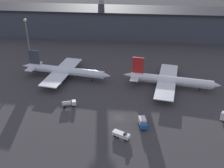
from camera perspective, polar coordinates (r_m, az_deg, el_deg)
The scene contains 8 objects.
ground at distance 111.15m, azimuth 1.38°, elevation -6.90°, with size 600.00×600.00×0.00m, color #383538.
terminal_building at distance 199.29m, azimuth 3.65°, elevation 12.31°, with size 198.71×25.53×19.26m.
airplane_0 at distance 141.67m, azimuth -9.59°, elevation 2.57°, with size 47.40×34.67×13.20m.
airplane_1 at distance 134.03m, azimuth 11.66°, elevation 0.72°, with size 45.44×37.73×13.39m.
service_vehicle_1 at distance 106.28m, azimuth 6.26°, elevation -7.77°, with size 3.61×6.13×3.14m.
service_vehicle_3 at distance 118.54m, azimuth -8.74°, elevation -3.91°, with size 6.04×3.67×2.61m.
service_vehicle_4 at distance 100.68m, azimuth 1.90°, elevation -10.23°, with size 6.69×4.79×2.79m.
lamp_post_0 at distance 168.77m, azimuth -16.91°, elevation 9.98°, with size 1.80×1.80×22.67m.
Camera 1 is at (6.15, -90.84, 63.75)m, focal length 45.00 mm.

